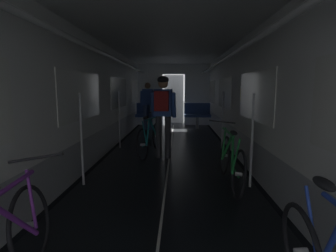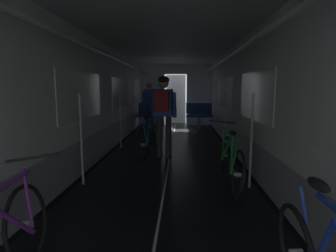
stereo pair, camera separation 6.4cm
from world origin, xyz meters
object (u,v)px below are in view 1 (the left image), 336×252
(bench_seat_far_left, at_px, (149,113))
(bicycle_teal_in_aisle, at_px, (151,138))
(bench_seat_far_right, at_px, (197,113))
(person_standing_near_bench, at_px, (148,103))
(person_cyclist_aisle, at_px, (163,108))
(bicycle_green, at_px, (231,161))

(bench_seat_far_left, height_order, bicycle_teal_in_aisle, bench_seat_far_left)
(bicycle_teal_in_aisle, bearing_deg, bench_seat_far_right, 71.99)
(person_standing_near_bench, bearing_deg, person_cyclist_aisle, -79.01)
(bicycle_green, bearing_deg, bench_seat_far_right, 90.88)
(bench_seat_far_right, relative_size, person_standing_near_bench, 0.58)
(bench_seat_far_right, bearing_deg, bicycle_teal_in_aisle, -108.01)
(bench_seat_far_right, xyz_separation_m, bicycle_green, (0.09, -5.90, -0.19))
(bicycle_green, height_order, person_cyclist_aisle, person_cyclist_aisle)
(bench_seat_far_right, distance_m, bicycle_green, 5.90)
(bench_seat_far_right, bearing_deg, person_cyclist_aisle, -103.36)
(bench_seat_far_left, height_order, person_standing_near_bench, person_standing_near_bench)
(bicycle_green, distance_m, person_cyclist_aisle, 2.04)
(bench_seat_far_left, xyz_separation_m, person_standing_near_bench, (0.00, -0.38, 0.41))
(person_cyclist_aisle, bearing_deg, person_standing_near_bench, 100.99)
(bicycle_green, relative_size, person_standing_near_bench, 1.00)
(bench_seat_far_left, xyz_separation_m, bicycle_green, (1.89, -5.90, -0.19))
(bench_seat_far_left, bearing_deg, bicycle_teal_in_aisle, -83.32)
(person_cyclist_aisle, bearing_deg, bench_seat_far_right, 76.64)
(bicycle_green, height_order, bicycle_teal_in_aisle, bicycle_green)
(bench_seat_far_right, xyz_separation_m, person_cyclist_aisle, (-1.03, -4.33, 0.50))
(person_cyclist_aisle, xyz_separation_m, bicycle_teal_in_aisle, (-0.29, 0.26, -0.69))
(bicycle_teal_in_aisle, bearing_deg, person_cyclist_aisle, -41.46)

